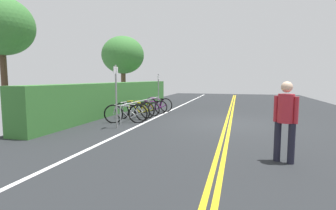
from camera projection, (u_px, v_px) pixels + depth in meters
ground_plane at (228, 124)px, 10.17m from camera, size 39.63×13.35×0.05m
centre_line_yellow_inner at (230, 123)px, 10.15m from camera, size 35.67×0.10×0.00m
centre_line_yellow_outer at (226, 123)px, 10.19m from camera, size 35.67×0.10×0.00m
bike_lane_stripe_white at (151, 120)px, 11.02m from camera, size 35.67×0.12×0.00m
bike_rack at (143, 104)px, 12.03m from camera, size 4.83×0.05×0.76m
bicycle_0 at (126, 114)px, 10.18m from camera, size 0.62×1.68×0.79m
bicycle_1 at (132, 111)px, 11.05m from camera, size 0.53×1.79×0.77m
bicycle_2 at (138, 109)px, 11.67m from camera, size 0.50×1.74×0.77m
bicycle_3 at (145, 108)px, 12.44m from camera, size 0.61×1.71×0.69m
bicycle_4 at (152, 107)px, 13.09m from camera, size 0.46×1.68×0.71m
bicycle_5 at (158, 105)px, 13.85m from camera, size 0.48×1.68×0.77m
pedestrian at (285, 116)px, 5.31m from camera, size 0.32×0.45×1.70m
sign_post_near at (116, 90)px, 8.99m from camera, size 0.36×0.06×2.23m
sign_post_far at (158, 87)px, 15.15m from camera, size 0.36×0.06×2.03m
hedge_backdrop at (120, 97)px, 13.94m from camera, size 13.78×0.88×1.55m
tree_near_left at (1, 27)px, 9.21m from camera, size 2.29×2.29×4.69m
tree_mid at (123, 55)px, 18.27m from camera, size 3.00×3.00×4.75m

